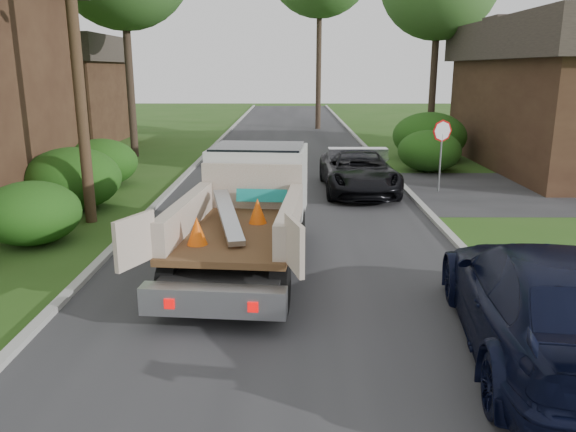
# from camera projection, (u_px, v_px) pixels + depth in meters

# --- Properties ---
(ground) EXTENTS (120.00, 120.00, 0.00)m
(ground) POSITION_uv_depth(u_px,v_px,m) (287.00, 290.00, 10.81)
(ground) COLOR #274E16
(ground) RESTS_ON ground
(road) EXTENTS (8.00, 90.00, 0.02)m
(road) POSITION_uv_depth(u_px,v_px,m) (289.00, 186.00, 20.48)
(road) COLOR #28282B
(road) RESTS_ON ground
(curb_left) EXTENTS (0.20, 90.00, 0.12)m
(curb_left) POSITION_uv_depth(u_px,v_px,m) (177.00, 184.00, 20.48)
(curb_left) COLOR #9E9E99
(curb_left) RESTS_ON ground
(curb_right) EXTENTS (0.20, 90.00, 0.12)m
(curb_right) POSITION_uv_depth(u_px,v_px,m) (401.00, 184.00, 20.44)
(curb_right) COLOR #9E9E99
(curb_right) RESTS_ON ground
(stop_sign) EXTENTS (0.71, 0.32, 2.48)m
(stop_sign) POSITION_uv_depth(u_px,v_px,m) (442.00, 140.00, 19.04)
(stop_sign) COLOR slate
(stop_sign) RESTS_ON ground
(utility_pole) EXTENTS (2.42, 1.25, 10.00)m
(utility_pole) POSITION_uv_depth(u_px,v_px,m) (74.00, 27.00, 14.33)
(utility_pole) COLOR #382619
(utility_pole) RESTS_ON ground
(house_left_far) EXTENTS (7.56, 7.56, 6.00)m
(house_left_far) POSITION_uv_depth(u_px,v_px,m) (48.00, 89.00, 31.37)
(house_left_far) COLOR #362116
(house_left_far) RESTS_ON ground
(hedge_left_a) EXTENTS (2.34, 2.34, 1.53)m
(hedge_left_a) POSITION_uv_depth(u_px,v_px,m) (31.00, 213.00, 13.54)
(hedge_left_a) COLOR #114810
(hedge_left_a) RESTS_ON ground
(hedge_left_b) EXTENTS (2.86, 2.86, 1.87)m
(hedge_left_b) POSITION_uv_depth(u_px,v_px,m) (73.00, 178.00, 16.88)
(hedge_left_b) COLOR #114810
(hedge_left_b) RESTS_ON ground
(hedge_left_c) EXTENTS (2.60, 2.60, 1.70)m
(hedge_left_c) POSITION_uv_depth(u_px,v_px,m) (101.00, 162.00, 20.29)
(hedge_left_c) COLOR #114810
(hedge_left_c) RESTS_ON ground
(hedge_right_a) EXTENTS (2.60, 2.60, 1.70)m
(hedge_right_a) POSITION_uv_depth(u_px,v_px,m) (429.00, 151.00, 23.14)
(hedge_right_a) COLOR #114810
(hedge_right_a) RESTS_ON ground
(hedge_right_b) EXTENTS (3.38, 3.38, 2.21)m
(hedge_right_b) POSITION_uv_depth(u_px,v_px,m) (429.00, 136.00, 25.97)
(hedge_right_b) COLOR #114810
(hedge_right_b) RESTS_ON ground
(flatbed_truck) EXTENTS (3.15, 6.47, 2.38)m
(flatbed_truck) POSITION_uv_depth(u_px,v_px,m) (251.00, 201.00, 12.49)
(flatbed_truck) COLOR black
(flatbed_truck) RESTS_ON ground
(black_pickup) EXTENTS (2.47, 5.21, 1.44)m
(black_pickup) POSITION_uv_depth(u_px,v_px,m) (358.00, 171.00, 19.29)
(black_pickup) COLOR black
(black_pickup) RESTS_ON ground
(navy_suv) EXTENTS (3.17, 6.17, 1.71)m
(navy_suv) POSITION_uv_depth(u_px,v_px,m) (547.00, 302.00, 8.16)
(navy_suv) COLOR black
(navy_suv) RESTS_ON ground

